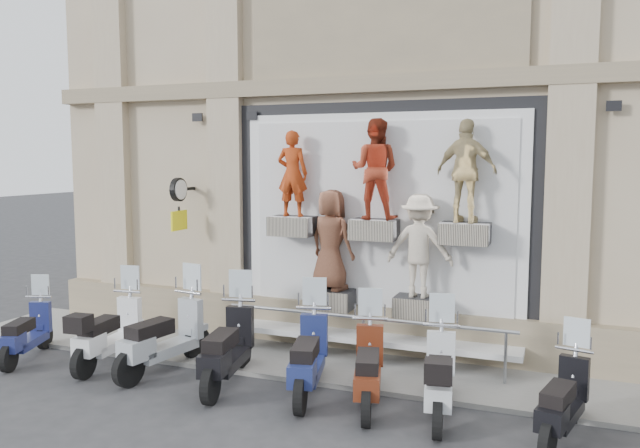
% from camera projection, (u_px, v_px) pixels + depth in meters
% --- Properties ---
extents(ground, '(90.00, 90.00, 0.00)m').
position_uv_depth(ground, '(320.00, 415.00, 8.66)').
color(ground, '#313133').
rests_on(ground, ground).
extents(sidewalk, '(16.00, 2.20, 0.08)m').
position_uv_depth(sidewalk, '(365.00, 366.00, 10.60)').
color(sidewalk, gray).
rests_on(sidewalk, ground).
extents(building, '(14.00, 8.60, 12.00)m').
position_uv_depth(building, '(430.00, 52.00, 14.50)').
color(building, tan).
rests_on(building, ground).
extents(shop_vitrine, '(5.60, 0.83, 4.30)m').
position_uv_depth(shop_vitrine, '(382.00, 224.00, 10.90)').
color(shop_vitrine, black).
rests_on(shop_vitrine, ground).
extents(guard_rail, '(5.06, 0.10, 0.93)m').
position_uv_depth(guard_rail, '(363.00, 343.00, 10.46)').
color(guard_rail, '#9EA0A5').
rests_on(guard_rail, ground).
extents(clock_sign_bracket, '(0.10, 0.80, 1.02)m').
position_uv_depth(clock_sign_bracket, '(179.00, 197.00, 12.06)').
color(clock_sign_bracket, black).
rests_on(clock_sign_bracket, ground).
extents(scooter_a, '(1.07, 1.82, 1.42)m').
position_uv_depth(scooter_a, '(26.00, 320.00, 10.97)').
color(scooter_a, navy).
rests_on(scooter_a, ground).
extents(scooter_b, '(0.78, 2.06, 1.63)m').
position_uv_depth(scooter_b, '(110.00, 319.00, 10.69)').
color(scooter_b, white).
rests_on(scooter_b, ground).
extents(scooter_c, '(0.96, 2.21, 1.74)m').
position_uv_depth(scooter_c, '(164.00, 321.00, 10.31)').
color(scooter_c, '#979DA3').
rests_on(scooter_c, ground).
extents(scooter_d, '(1.01, 2.19, 1.72)m').
position_uv_depth(scooter_d, '(227.00, 332.00, 9.71)').
color(scooter_d, black).
rests_on(scooter_d, ground).
extents(scooter_e, '(1.08, 2.14, 1.67)m').
position_uv_depth(scooter_e, '(308.00, 341.00, 9.33)').
color(scooter_e, navy).
rests_on(scooter_e, ground).
extents(scooter_f, '(1.06, 2.04, 1.59)m').
position_uv_depth(scooter_f, '(368.00, 352.00, 8.92)').
color(scooter_f, '#5E2210').
rests_on(scooter_f, ground).
extents(scooter_g, '(0.87, 2.03, 1.59)m').
position_uv_depth(scooter_g, '(440.00, 360.00, 8.55)').
color(scooter_g, silver).
rests_on(scooter_g, ground).
extents(scooter_h, '(0.93, 1.87, 1.46)m').
position_uv_depth(scooter_h, '(564.00, 384.00, 7.83)').
color(scooter_h, black).
rests_on(scooter_h, ground).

